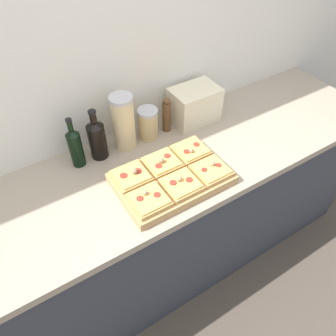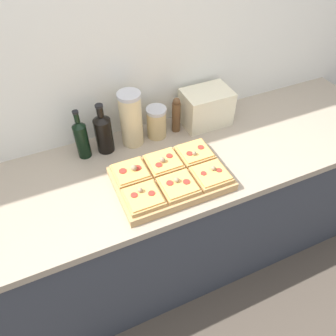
{
  "view_description": "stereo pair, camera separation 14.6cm",
  "coord_description": "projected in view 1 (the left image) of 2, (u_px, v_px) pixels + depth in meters",
  "views": [
    {
      "loc": [
        -0.53,
        -0.65,
        2.01
      ],
      "look_at": [
        0.02,
        0.23,
        0.98
      ],
      "focal_mm": 35.0,
      "sensor_mm": 36.0,
      "label": 1
    },
    {
      "loc": [
        -0.4,
        -0.72,
        2.01
      ],
      "look_at": [
        0.02,
        0.23,
        0.98
      ],
      "focal_mm": 35.0,
      "sensor_mm": 36.0,
      "label": 2
    }
  ],
  "objects": [
    {
      "name": "grain_jar_short",
      "position": [
        148.0,
        124.0,
        1.66
      ],
      "size": [
        0.1,
        0.1,
        0.17
      ],
      "color": "tan",
      "rests_on": "kitchen_counter"
    },
    {
      "name": "grain_jar_tall",
      "position": [
        124.0,
        122.0,
        1.56
      ],
      "size": [
        0.11,
        0.11,
        0.29
      ],
      "color": "beige",
      "rests_on": "kitchen_counter"
    },
    {
      "name": "pizza_slice_front_right",
      "position": [
        211.0,
        170.0,
        1.46
      ],
      "size": [
        0.15,
        0.15,
        0.05
      ],
      "color": "tan",
      "rests_on": "cutting_board"
    },
    {
      "name": "pizza_slice_front_left",
      "position": [
        149.0,
        200.0,
        1.34
      ],
      "size": [
        0.15,
        0.15,
        0.05
      ],
      "color": "tan",
      "rests_on": "cutting_board"
    },
    {
      "name": "pepper_mill",
      "position": [
        167.0,
        115.0,
        1.69
      ],
      "size": [
        0.04,
        0.04,
        0.2
      ],
      "color": "brown",
      "rests_on": "kitchen_counter"
    },
    {
      "name": "pizza_slice_back_left",
      "position": [
        131.0,
        176.0,
        1.44
      ],
      "size": [
        0.15,
        0.15,
        0.06
      ],
      "color": "tan",
      "rests_on": "cutting_board"
    },
    {
      "name": "wall_back",
      "position": [
        114.0,
        72.0,
        1.53
      ],
      "size": [
        6.0,
        0.06,
        2.5
      ],
      "color": "silver",
      "rests_on": "ground_plane"
    },
    {
      "name": "pizza_slice_front_center",
      "position": [
        181.0,
        184.0,
        1.4
      ],
      "size": [
        0.15,
        0.15,
        0.05
      ],
      "color": "tan",
      "rests_on": "cutting_board"
    },
    {
      "name": "ground_plane",
      "position": [
        185.0,
        304.0,
        2.01
      ],
      "size": [
        12.0,
        12.0,
        0.0
      ],
      "primitive_type": "plane",
      "color": "#4C4238"
    },
    {
      "name": "olive_oil_bottle",
      "position": [
        75.0,
        147.0,
        1.5
      ],
      "size": [
        0.06,
        0.06,
        0.26
      ],
      "color": "black",
      "rests_on": "kitchen_counter"
    },
    {
      "name": "kitchen_counter",
      "position": [
        157.0,
        223.0,
        1.88
      ],
      "size": [
        2.63,
        0.67,
        0.92
      ],
      "color": "#333842",
      "rests_on": "ground_plane"
    },
    {
      "name": "pizza_slice_back_right",
      "position": [
        191.0,
        150.0,
        1.56
      ],
      "size": [
        0.15,
        0.15,
        0.05
      ],
      "color": "tan",
      "rests_on": "cutting_board"
    },
    {
      "name": "toaster_oven",
      "position": [
        194.0,
        105.0,
        1.75
      ],
      "size": [
        0.28,
        0.18,
        0.19
      ],
      "color": "beige",
      "rests_on": "kitchen_counter"
    },
    {
      "name": "pizza_slice_back_center",
      "position": [
        162.0,
        162.0,
        1.5
      ],
      "size": [
        0.15,
        0.15,
        0.05
      ],
      "color": "tan",
      "rests_on": "cutting_board"
    },
    {
      "name": "wine_bottle",
      "position": [
        97.0,
        138.0,
        1.54
      ],
      "size": [
        0.08,
        0.08,
        0.26
      ],
      "color": "black",
      "rests_on": "kitchen_counter"
    },
    {
      "name": "cutting_board",
      "position": [
        172.0,
        178.0,
        1.48
      ],
      "size": [
        0.5,
        0.34,
        0.04
      ],
      "primitive_type": "cube",
      "color": "tan",
      "rests_on": "kitchen_counter"
    }
  ]
}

